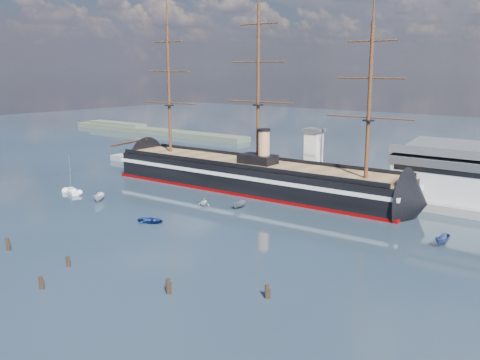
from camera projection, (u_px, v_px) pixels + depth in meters
The scene contains 16 objects.
ground at pixel (231, 210), 128.79m from camera, with size 600.00×600.00×0.00m, color black.
quay at pixel (339, 189), 150.34m from camera, with size 180.00×18.00×2.00m, color slate.
quay_tower at pixel (313, 154), 150.30m from camera, with size 5.00×5.00×15.00m.
shoreline at pixel (142, 129), 285.99m from camera, with size 120.00×10.00×4.00m.
warship at pixel (247, 175), 149.74m from camera, with size 113.10×18.73×53.94m.
sailboat at pixel (72, 191), 145.35m from camera, with size 6.85×3.98×10.53m.
motorboat_a at pixel (99, 201), 137.02m from camera, with size 6.28×2.30×2.51m, color silver.
motorboat_b at pixel (151, 223), 117.79m from camera, with size 3.68×1.47×1.72m, color navy.
motorboat_c at pixel (239, 208), 130.18m from camera, with size 5.49×2.01×2.20m, color slate.
motorboat_d at pixel (204, 206), 132.63m from camera, with size 5.47×2.37×2.00m, color silver.
motorboat_f at pixel (442, 245), 102.84m from camera, with size 5.97×2.19×2.39m, color navy.
piling_near_left at pixel (8, 250), 99.99m from camera, with size 0.64×0.64×3.15m, color black.
piling_near_mid at pixel (41, 289), 82.54m from camera, with size 0.64×0.64×2.75m, color black.
piling_near_right at pixel (168, 294), 80.76m from camera, with size 0.64×0.64×3.14m, color black.
piling_far_right at pixel (267, 298), 79.20m from camera, with size 0.64×0.64×2.80m, color black.
piling_extra at pixel (68, 266), 91.86m from camera, with size 0.64×0.64×2.54m, color black.
Camera 1 is at (79.04, -56.34, 33.37)m, focal length 40.00 mm.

